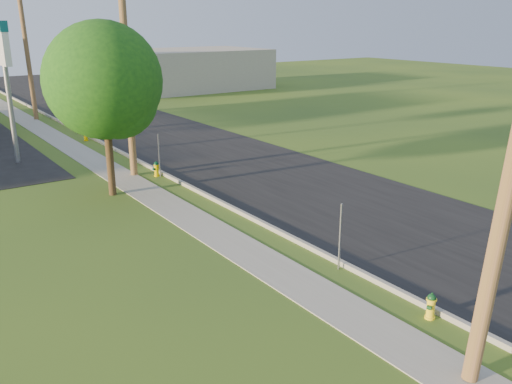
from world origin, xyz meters
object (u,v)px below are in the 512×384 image
utility_pole_mid (127,66)px  utility_pole_far (27,51)px  hydrant_far (86,135)px  hydrant_mid (157,169)px  hydrant_near (431,306)px  price_pylon (3,52)px  tree_verge (107,85)px

utility_pole_mid → utility_pole_far: bearing=90.0°
hydrant_far → hydrant_mid: bearing=-89.1°
utility_pole_far → hydrant_mid: utility_pole_far is taller
hydrant_near → price_pylon: bearing=102.3°
utility_pole_far → hydrant_far: bearing=-86.1°
hydrant_near → hydrant_far: bearing=90.4°
price_pylon → hydrant_far: 7.53m
price_pylon → tree_verge: tree_verge is taller
tree_verge → hydrant_far: tree_verge is taller
utility_pole_far → tree_verge: bearing=-95.1°
price_pylon → tree_verge: (2.09, -7.85, -0.97)m
hydrant_far → price_pylon: bearing=-144.6°
hydrant_near → hydrant_far: hydrant_far is taller
hydrant_mid → hydrant_far: hydrant_far is taller
utility_pole_mid → price_pylon: utility_pole_mid is taller
price_pylon → hydrant_near: size_ratio=10.03×
tree_verge → hydrant_near: (2.59, -13.69, -4.12)m
price_pylon → hydrant_near: bearing=-77.7°
utility_pole_far → tree_verge: (-1.81, -20.35, -0.34)m
utility_pole_mid → hydrant_far: (0.63, 8.72, -4.60)m
hydrant_near → hydrant_far: size_ratio=0.94×
hydrant_far → tree_verge: bearing=-102.4°
hydrant_far → hydrant_near: bearing=-89.6°
utility_pole_mid → tree_verge: utility_pole_mid is taller
tree_verge → hydrant_mid: 5.09m
utility_pole_mid → hydrant_mid: 4.73m
price_pylon → hydrant_far: price_pylon is taller
utility_pole_mid → price_pylon: 6.76m
utility_pole_mid → hydrant_far: bearing=85.9°
price_pylon → utility_pole_far: bearing=72.7°
utility_pole_mid → tree_verge: bearing=-127.5°
price_pylon → hydrant_mid: size_ratio=9.57×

